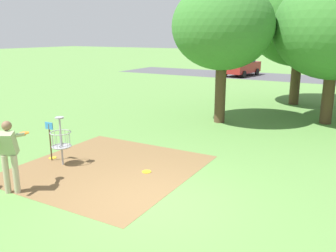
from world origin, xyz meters
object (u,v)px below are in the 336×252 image
tree_mid_right (336,28)px  disc_golf_basket (60,139)px  frisbee_near_basket (147,172)px  frisbee_far_left (53,158)px  tree_mid_center (301,21)px  player_foreground_watching (9,152)px  tree_near_left (223,27)px  parked_car_leftmost (242,65)px

tree_mid_right → disc_golf_basket: bearing=-123.8°
disc_golf_basket → tree_mid_right: 11.16m
disc_golf_basket → frisbee_near_basket: bearing=15.8°
frisbee_far_left → tree_mid_center: (4.60, 12.41, 4.23)m
tree_mid_center → disc_golf_basket: bearing=-107.5°
disc_golf_basket → player_foreground_watching: 1.97m
disc_golf_basket → frisbee_far_left: size_ratio=6.22×
frisbee_near_basket → tree_mid_right: (3.53, 8.23, 3.82)m
tree_near_left → frisbee_far_left: bearing=-111.5°
tree_near_left → tree_mid_right: size_ratio=0.96×
frisbee_near_basket → tree_mid_right: size_ratio=0.04×
disc_golf_basket → frisbee_near_basket: disc_golf_basket is taller
disc_golf_basket → frisbee_near_basket: 2.64m
tree_mid_center → tree_mid_right: bearing=-62.2°
player_foreground_watching → tree_near_left: bearing=79.6°
tree_mid_right → parked_car_leftmost: size_ratio=1.33×
frisbee_near_basket → tree_mid_right: 9.73m
disc_golf_basket → tree_mid_right: bearing=56.2°
player_foreground_watching → tree_mid_center: tree_mid_center is taller
parked_car_leftmost → tree_near_left: bearing=-74.7°
frisbee_far_left → tree_near_left: bearing=68.5°
player_foreground_watching → frisbee_far_left: size_ratio=7.65×
player_foreground_watching → tree_near_left: size_ratio=0.30×
frisbee_far_left → disc_golf_basket: bearing=-21.0°
frisbee_near_basket → tree_mid_center: (1.55, 11.96, 4.23)m
player_foreground_watching → frisbee_far_left: bearing=115.3°
frisbee_near_basket → tree_near_left: tree_near_left is taller
tree_near_left → parked_car_leftmost: size_ratio=1.27×
disc_golf_basket → player_foreground_watching: size_ratio=0.81×
player_foreground_watching → frisbee_far_left: player_foreground_watching is taller
disc_golf_basket → tree_near_left: size_ratio=0.25×
tree_mid_right → parked_car_leftmost: tree_mid_right is taller
player_foreground_watching → frisbee_near_basket: (2.03, 2.60, -0.98)m
frisbee_near_basket → tree_near_left: size_ratio=0.04×
frisbee_far_left → tree_near_left: (2.65, 6.73, 3.87)m
frisbee_far_left → tree_near_left: size_ratio=0.04×
tree_near_left → parked_car_leftmost: tree_near_left is taller
frisbee_far_left → parked_car_leftmost: parked_car_leftmost is taller
frisbee_far_left → tree_near_left: tree_near_left is taller
tree_mid_center → parked_car_leftmost: tree_mid_center is taller
parked_car_leftmost → player_foreground_watching: bearing=-83.3°
tree_near_left → parked_car_leftmost: bearing=105.3°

